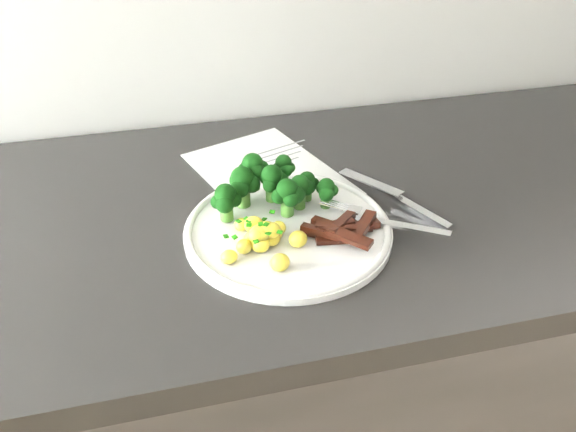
% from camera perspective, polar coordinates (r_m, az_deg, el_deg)
% --- Properties ---
extents(counter, '(2.42, 0.61, 0.91)m').
position_cam_1_polar(counter, '(1.18, 3.38, -17.12)').
color(counter, black).
rests_on(counter, ground).
extents(recipe_paper, '(0.27, 0.32, 0.00)m').
position_cam_1_polar(recipe_paper, '(0.93, -1.95, 4.26)').
color(recipe_paper, white).
rests_on(recipe_paper, counter).
extents(plate, '(0.29, 0.29, 0.02)m').
position_cam_1_polar(plate, '(0.79, 0.00, -1.29)').
color(plate, white).
rests_on(plate, counter).
extents(broccoli, '(0.18, 0.11, 0.07)m').
position_cam_1_polar(broccoli, '(0.82, -1.68, 3.21)').
color(broccoli, '#376623').
rests_on(broccoli, plate).
extents(potatoes, '(0.12, 0.11, 0.04)m').
position_cam_1_polar(potatoes, '(0.75, -2.38, -2.09)').
color(potatoes, '#FFE740').
rests_on(potatoes, plate).
extents(beef_strips, '(0.11, 0.10, 0.03)m').
position_cam_1_polar(beef_strips, '(0.77, 5.36, -1.31)').
color(beef_strips, black).
rests_on(beef_strips, plate).
extents(fork, '(0.15, 0.13, 0.02)m').
position_cam_1_polar(fork, '(0.80, 9.78, -0.44)').
color(fork, silver).
rests_on(fork, plate).
extents(knife, '(0.11, 0.18, 0.02)m').
position_cam_1_polar(knife, '(0.86, 11.75, 1.20)').
color(knife, silver).
rests_on(knife, plate).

